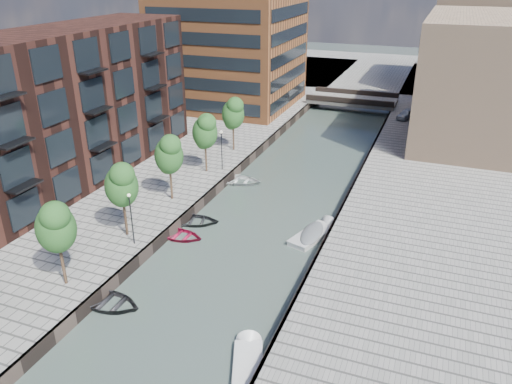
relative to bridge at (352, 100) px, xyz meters
The scene contains 24 objects.
water 32.03m from the bridge, 90.00° to the right, with size 300.00×300.00×0.00m, color #38473F.
quay_left 48.17m from the bridge, 138.37° to the right, with size 60.00×140.00×1.00m, color gray.
quay_right 35.79m from the bridge, 63.43° to the right, with size 20.00×140.00×1.00m, color gray.
quay_wall_left 32.59m from the bridge, 100.79° to the right, with size 0.25×140.00×1.00m, color #332823.
quay_wall_right 32.59m from the bridge, 79.21° to the right, with size 0.25×140.00×1.00m, color #332823.
far_closure 28.01m from the bridge, 90.00° to the left, with size 80.00×40.00×1.00m, color gray.
apartment_block 46.99m from the bridge, 115.46° to the right, with size 8.00×38.00×14.00m, color black.
tan_block_near 19.99m from the bridge, 32.01° to the right, with size 12.00×25.00×14.00m, color tan.
tan_block_far 23.87m from the bridge, 45.00° to the left, with size 12.00×20.00×16.00m, color tan.
bridge is the anchor object (origin of this frame).
tree_2 54.81m from the bridge, 98.95° to the right, with size 2.50×2.50×5.95m.
tree_3 47.92m from the bridge, 100.25° to the right, with size 2.50×2.50×5.95m.
tree_4 41.08m from the bridge, 102.00° to the right, with size 2.50×2.50×5.95m.
tree_5 34.30m from the bridge, 104.44° to the right, with size 2.50×2.50×5.95m.
tree_6 27.63m from the bridge, 108.10° to the right, with size 2.50×2.50×5.95m.
lamp_1 48.58m from the bridge, 98.53° to the right, with size 0.24×0.24×4.12m.
lamp_2 32.87m from the bridge, 102.68° to the right, with size 0.24×0.24×4.12m.
sloop_1 54.24m from the bridge, 95.72° to the right, with size 3.36×4.70×0.97m, color black.
sloop_2 44.82m from the bridge, 96.92° to the right, with size 2.91×4.07×0.84m, color #A41136.
sloop_3 32.93m from the bridge, 99.10° to the right, with size 3.40×4.75×0.98m, color silver.
sloop_4 42.21m from the bridge, 97.35° to the right, with size 3.10×4.35×0.90m, color #242427.
motorboat_2 55.82m from the bridge, 84.81° to the right, with size 3.05×4.84×1.53m.
motorboat_4 40.56m from the bridge, 83.17° to the right, with size 3.18×5.30×1.67m.
car 10.52m from the bridge, 36.01° to the right, with size 1.48×3.68×1.25m, color #B9BCBE.
Camera 1 is at (13.00, -3.15, 20.14)m, focal length 35.00 mm.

